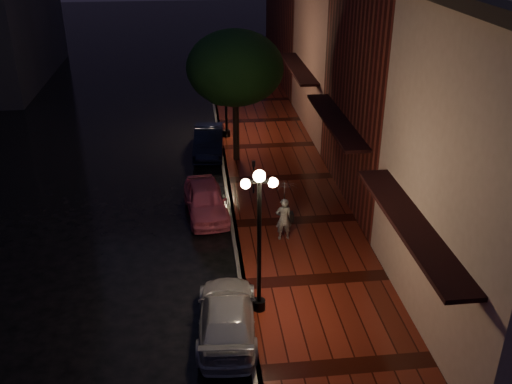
# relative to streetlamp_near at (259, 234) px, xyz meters

# --- Properties ---
(ground) EXTENTS (120.00, 120.00, 0.00)m
(ground) POSITION_rel_streetlamp_near_xyz_m (-0.35, 5.00, -2.60)
(ground) COLOR black
(ground) RESTS_ON ground
(sidewalk) EXTENTS (4.50, 60.00, 0.15)m
(sidewalk) POSITION_rel_streetlamp_near_xyz_m (1.90, 5.00, -2.53)
(sidewalk) COLOR #45140C
(sidewalk) RESTS_ON ground
(curb) EXTENTS (0.25, 60.00, 0.15)m
(curb) POSITION_rel_streetlamp_near_xyz_m (-0.35, 5.00, -2.53)
(curb) COLOR #595451
(curb) RESTS_ON ground
(storefront_mid) EXTENTS (5.00, 8.00, 11.00)m
(storefront_mid) POSITION_rel_streetlamp_near_xyz_m (6.65, 7.00, 2.90)
(storefront_mid) COLOR #511914
(storefront_mid) RESTS_ON ground
(storefront_far) EXTENTS (5.00, 8.00, 9.00)m
(storefront_far) POSITION_rel_streetlamp_near_xyz_m (6.65, 15.00, 1.90)
(storefront_far) COLOR #8C5951
(storefront_far) RESTS_ON ground
(storefront_extra) EXTENTS (5.00, 12.00, 10.00)m
(storefront_extra) POSITION_rel_streetlamp_near_xyz_m (6.65, 25.00, 2.40)
(storefront_extra) COLOR #511914
(storefront_extra) RESTS_ON ground
(streetlamp_near) EXTENTS (0.96, 0.36, 4.31)m
(streetlamp_near) POSITION_rel_streetlamp_near_xyz_m (0.00, 0.00, 0.00)
(streetlamp_near) COLOR black
(streetlamp_near) RESTS_ON sidewalk
(streetlamp_far) EXTENTS (0.96, 0.36, 4.31)m
(streetlamp_far) POSITION_rel_streetlamp_near_xyz_m (0.00, 14.00, 0.00)
(streetlamp_far) COLOR black
(streetlamp_far) RESTS_ON sidewalk
(street_tree) EXTENTS (4.16, 4.16, 5.80)m
(street_tree) POSITION_rel_streetlamp_near_xyz_m (0.26, 10.99, 1.64)
(street_tree) COLOR black
(street_tree) RESTS_ON sidewalk
(pink_car) EXTENTS (1.80, 3.72, 1.22)m
(pink_car) POSITION_rel_streetlamp_near_xyz_m (-1.30, 6.10, -1.99)
(pink_car) COLOR #E35D79
(pink_car) RESTS_ON ground
(navy_car) EXTENTS (1.61, 3.90, 1.26)m
(navy_car) POSITION_rel_streetlamp_near_xyz_m (-0.95, 12.18, -1.97)
(navy_car) COLOR black
(navy_car) RESTS_ON ground
(silver_car) EXTENTS (1.84, 3.97, 1.12)m
(silver_car) POSITION_rel_streetlamp_near_xyz_m (-0.95, -0.73, -2.04)
(silver_car) COLOR #A9A8B0
(silver_car) RESTS_ON ground
(woman_with_umbrella) EXTENTS (0.89, 0.91, 2.14)m
(woman_with_umbrella) POSITION_rel_streetlamp_near_xyz_m (1.29, 3.79, -1.04)
(woman_with_umbrella) COLOR white
(woman_with_umbrella) RESTS_ON sidewalk
(parking_meter) EXTENTS (0.13, 0.10, 1.39)m
(parking_meter) POSITION_rel_streetlamp_near_xyz_m (0.65, 7.44, -1.61)
(parking_meter) COLOR black
(parking_meter) RESTS_ON sidewalk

